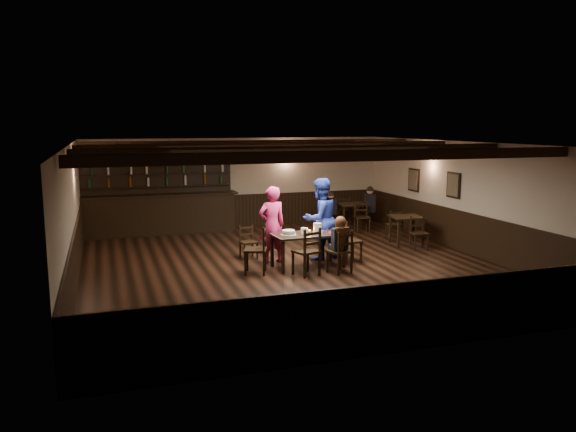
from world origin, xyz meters
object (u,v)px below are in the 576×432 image
object	(u,v)px
man_blue	(320,219)
cake	(288,233)
chair_near_left	(309,248)
bar_counter	(159,208)
dining_table	(308,237)
woman_pink	(272,225)
chair_near_right	(342,249)

from	to	relation	value
man_blue	cake	distance (m)	1.18
chair_near_left	bar_counter	size ratio (longest dim) A/B	0.23
dining_table	woman_pink	distance (m)	0.91
bar_counter	woman_pink	bearing A→B (deg)	-64.46
chair_near_right	cake	bearing A→B (deg)	142.09
man_blue	cake	bearing A→B (deg)	14.25
dining_table	chair_near_left	bearing A→B (deg)	-108.55
bar_counter	cake	bearing A→B (deg)	-65.42
woman_pink	bar_counter	bearing A→B (deg)	-71.40
chair_near_left	woman_pink	size ratio (longest dim) A/B	0.58
cake	bar_counter	bearing A→B (deg)	114.58
chair_near_left	man_blue	xyz separation A→B (m)	(0.76, 1.32, 0.36)
chair_near_right	bar_counter	world-z (taller)	bar_counter
chair_near_right	man_blue	size ratio (longest dim) A/B	0.49
cake	bar_counter	xyz separation A→B (m)	(-2.25, 4.93, -0.07)
chair_near_right	bar_counter	distance (m)	6.51
dining_table	man_blue	bearing A→B (deg)	50.10
chair_near_right	cake	distance (m)	1.22
chair_near_left	chair_near_right	xyz separation A→B (m)	(0.72, -0.05, -0.05)
chair_near_left	woman_pink	bearing A→B (deg)	107.60
woman_pink	man_blue	size ratio (longest dim) A/B	0.92
man_blue	bar_counter	xyz separation A→B (m)	(-3.23, 4.30, -0.22)
chair_near_left	man_blue	world-z (taller)	man_blue
bar_counter	dining_table	bearing A→B (deg)	-61.23
woman_pink	cake	world-z (taller)	woman_pink
chair_near_right	cake	xyz separation A→B (m)	(-0.94, 0.73, 0.26)
chair_near_right	man_blue	bearing A→B (deg)	88.49
man_blue	chair_near_left	bearing A→B (deg)	41.54
woman_pink	cake	bearing A→B (deg)	100.41
dining_table	woman_pink	size ratio (longest dim) A/B	0.91
dining_table	chair_near_left	size ratio (longest dim) A/B	1.58
dining_table	bar_counter	xyz separation A→B (m)	(-2.71, 4.93, 0.06)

